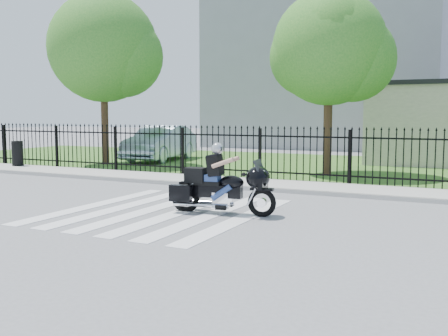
% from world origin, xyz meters
% --- Properties ---
extents(ground, '(120.00, 120.00, 0.00)m').
position_xyz_m(ground, '(0.00, 0.00, 0.00)').
color(ground, slate).
rests_on(ground, ground).
extents(crosswalk, '(5.00, 5.50, 0.01)m').
position_xyz_m(crosswalk, '(0.00, 0.00, 0.01)').
color(crosswalk, silver).
rests_on(crosswalk, ground).
extents(sidewalk, '(40.00, 2.00, 0.12)m').
position_xyz_m(sidewalk, '(0.00, 5.00, 0.06)').
color(sidewalk, '#ADAAA3').
rests_on(sidewalk, ground).
extents(curb, '(40.00, 0.12, 0.12)m').
position_xyz_m(curb, '(0.00, 4.00, 0.06)').
color(curb, '#ADAAA3').
rests_on(curb, ground).
extents(grass_strip, '(40.00, 12.00, 0.02)m').
position_xyz_m(grass_strip, '(0.00, 12.00, 0.01)').
color(grass_strip, '#2E5E20').
rests_on(grass_strip, ground).
extents(iron_fence, '(26.00, 0.04, 1.80)m').
position_xyz_m(iron_fence, '(0.00, 6.00, 0.90)').
color(iron_fence, black).
rests_on(iron_fence, ground).
extents(tree_left, '(4.80, 4.80, 7.58)m').
position_xyz_m(tree_left, '(-8.50, 8.50, 5.17)').
color(tree_left, '#382316').
rests_on(tree_left, ground).
extents(tree_mid, '(4.20, 4.20, 6.78)m').
position_xyz_m(tree_mid, '(1.50, 9.00, 4.67)').
color(tree_mid, '#382316').
rests_on(tree_mid, ground).
extents(building_tall, '(15.00, 10.00, 12.00)m').
position_xyz_m(building_tall, '(-3.00, 26.00, 6.00)').
color(building_tall, gray).
rests_on(building_tall, ground).
extents(motorcycle_rider, '(2.53, 0.98, 1.67)m').
position_xyz_m(motorcycle_rider, '(1.30, 0.35, 0.69)').
color(motorcycle_rider, black).
rests_on(motorcycle_rider, ground).
extents(parked_car, '(2.42, 5.30, 1.68)m').
position_xyz_m(parked_car, '(-7.26, 11.10, 0.86)').
color(parked_car, silver).
rests_on(parked_car, grass_strip).
extents(litter_bin, '(0.57, 0.57, 1.03)m').
position_xyz_m(litter_bin, '(-10.68, 5.49, 0.64)').
color(litter_bin, black).
rests_on(litter_bin, sidewalk).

